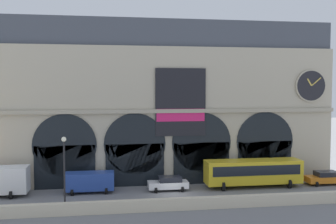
{
  "coord_description": "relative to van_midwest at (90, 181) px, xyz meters",
  "views": [
    {
      "loc": [
        -6.78,
        -39.26,
        11.19
      ],
      "look_at": [
        -0.07,
        5.0,
        8.51
      ],
      "focal_mm": 41.55,
      "sensor_mm": 36.0,
      "label": 1
    }
  ],
  "objects": [
    {
      "name": "bus_mideast",
      "position": [
        18.3,
        -0.38,
        0.54
      ],
      "size": [
        11.0,
        3.25,
        3.1
      ],
      "color": "gold",
      "rests_on": "ground"
    },
    {
      "name": "van_midwest",
      "position": [
        0.0,
        0.0,
        0.0
      ],
      "size": [
        5.2,
        2.48,
        2.2
      ],
      "color": "#28479E",
      "rests_on": "ground"
    },
    {
      "name": "quay_parapet_wall",
      "position": [
        8.95,
        -7.34,
        -0.7
      ],
      "size": [
        90.0,
        0.7,
        1.1
      ],
      "primitive_type": "cube",
      "color": "beige",
      "rests_on": "ground"
    },
    {
      "name": "ground_plane",
      "position": [
        8.95,
        -2.85,
        -1.25
      ],
      "size": [
        200.0,
        200.0,
        0.0
      ],
      "primitive_type": "plane",
      "color": "slate"
    },
    {
      "name": "street_lamp_quayside",
      "position": [
        -1.88,
        -6.54,
        3.17
      ],
      "size": [
        0.44,
        0.44,
        6.9
      ],
      "color": "black",
      "rests_on": "ground"
    },
    {
      "name": "car_east",
      "position": [
        27.06,
        -0.48,
        -0.44
      ],
      "size": [
        4.4,
        2.22,
        1.55
      ],
      "color": "orange",
      "rests_on": "ground"
    },
    {
      "name": "station_building",
      "position": [
        8.98,
        4.55,
        8.16
      ],
      "size": [
        40.7,
        5.22,
        19.34
      ],
      "color": "#B2A891",
      "rests_on": "ground"
    },
    {
      "name": "car_center",
      "position": [
        8.55,
        -0.39,
        -0.44
      ],
      "size": [
        4.4,
        2.22,
        1.55
      ],
      "color": "white",
      "rests_on": "ground"
    }
  ]
}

